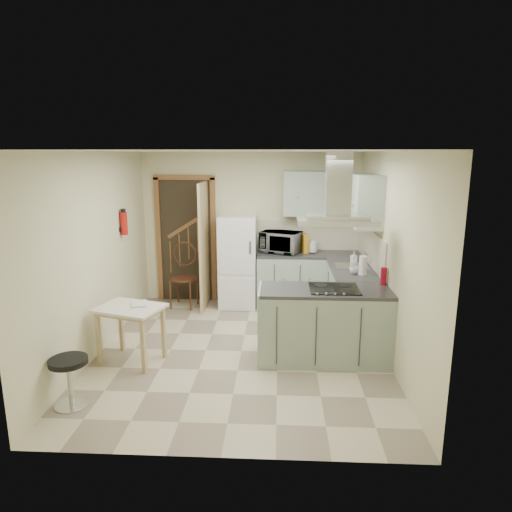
# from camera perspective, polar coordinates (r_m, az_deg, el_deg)

# --- Properties ---
(floor) EXTENTS (4.20, 4.20, 0.00)m
(floor) POSITION_cam_1_polar(r_m,az_deg,el_deg) (5.97, -1.83, -11.79)
(floor) COLOR beige
(floor) RESTS_ON ground
(ceiling) EXTENTS (4.20, 4.20, 0.00)m
(ceiling) POSITION_cam_1_polar(r_m,az_deg,el_deg) (5.43, -2.02, 12.98)
(ceiling) COLOR silver
(ceiling) RESTS_ON back_wall
(back_wall) EXTENTS (3.60, 0.00, 3.60)m
(back_wall) POSITION_cam_1_polar(r_m,az_deg,el_deg) (7.62, -0.59, 3.48)
(back_wall) COLOR beige
(back_wall) RESTS_ON floor
(left_wall) EXTENTS (0.00, 4.20, 4.20)m
(left_wall) POSITION_cam_1_polar(r_m,az_deg,el_deg) (5.99, -19.34, 0.20)
(left_wall) COLOR beige
(left_wall) RESTS_ON floor
(right_wall) EXTENTS (0.00, 4.20, 4.20)m
(right_wall) POSITION_cam_1_polar(r_m,az_deg,el_deg) (5.70, 16.41, -0.20)
(right_wall) COLOR beige
(right_wall) RESTS_ON floor
(doorway) EXTENTS (1.10, 0.12, 2.10)m
(doorway) POSITION_cam_1_polar(r_m,az_deg,el_deg) (7.77, -8.73, 2.01)
(doorway) COLOR brown
(doorway) RESTS_ON floor
(fridge) EXTENTS (0.60, 0.60, 1.50)m
(fridge) POSITION_cam_1_polar(r_m,az_deg,el_deg) (7.44, -2.26, -0.69)
(fridge) COLOR white
(fridge) RESTS_ON floor
(counter_back) EXTENTS (1.08, 0.60, 0.90)m
(counter_back) POSITION_cam_1_polar(r_m,az_deg,el_deg) (7.49, 4.33, -3.00)
(counter_back) COLOR #9EB2A0
(counter_back) RESTS_ON floor
(counter_right) EXTENTS (0.60, 1.95, 0.90)m
(counter_right) POSITION_cam_1_polar(r_m,az_deg,el_deg) (6.92, 11.45, -4.55)
(counter_right) COLOR #9EB2A0
(counter_right) RESTS_ON floor
(splashback) EXTENTS (1.68, 0.02, 0.50)m
(splashback) POSITION_cam_1_polar(r_m,az_deg,el_deg) (7.63, 6.62, 2.64)
(splashback) COLOR beige
(splashback) RESTS_ON counter_back
(wall_cabinet_back) EXTENTS (0.85, 0.35, 0.70)m
(wall_cabinet_back) POSITION_cam_1_polar(r_m,az_deg,el_deg) (7.38, 6.76, 7.78)
(wall_cabinet_back) COLOR #9EB2A0
(wall_cabinet_back) RESTS_ON back_wall
(wall_cabinet_right) EXTENTS (0.35, 0.90, 0.70)m
(wall_cabinet_right) POSITION_cam_1_polar(r_m,az_deg,el_deg) (6.40, 13.47, 6.77)
(wall_cabinet_right) COLOR #9EB2A0
(wall_cabinet_right) RESTS_ON right_wall
(peninsula) EXTENTS (1.55, 0.65, 0.90)m
(peninsula) POSITION_cam_1_polar(r_m,az_deg,el_deg) (5.64, 8.54, -8.48)
(peninsula) COLOR #9EB2A0
(peninsula) RESTS_ON floor
(hob) EXTENTS (0.58, 0.50, 0.01)m
(hob) POSITION_cam_1_polar(r_m,az_deg,el_deg) (5.50, 9.74, -4.04)
(hob) COLOR black
(hob) RESTS_ON peninsula
(extractor_hood) EXTENTS (0.90, 0.55, 0.10)m
(extractor_hood) POSITION_cam_1_polar(r_m,az_deg,el_deg) (5.32, 10.07, 4.38)
(extractor_hood) COLOR silver
(extractor_hood) RESTS_ON ceiling
(sink) EXTENTS (0.45, 0.40, 0.01)m
(sink) POSITION_cam_1_polar(r_m,az_deg,el_deg) (6.63, 11.84, -1.25)
(sink) COLOR silver
(sink) RESTS_ON counter_right
(fire_extinguisher) EXTENTS (0.10, 0.10, 0.32)m
(fire_extinguisher) POSITION_cam_1_polar(r_m,az_deg,el_deg) (6.75, -16.18, 3.92)
(fire_extinguisher) COLOR #B2140F
(fire_extinguisher) RESTS_ON left_wall
(drop_leaf_table) EXTENTS (0.87, 0.75, 0.69)m
(drop_leaf_table) POSITION_cam_1_polar(r_m,az_deg,el_deg) (5.77, -15.29, -9.41)
(drop_leaf_table) COLOR tan
(drop_leaf_table) RESTS_ON floor
(bentwood_chair) EXTENTS (0.49, 0.49, 0.96)m
(bentwood_chair) POSITION_cam_1_polar(r_m,az_deg,el_deg) (7.55, -9.03, -2.76)
(bentwood_chair) COLOR #50281A
(bentwood_chair) RESTS_ON floor
(stool) EXTENTS (0.40, 0.40, 0.51)m
(stool) POSITION_cam_1_polar(r_m,az_deg,el_deg) (5.06, -22.22, -14.36)
(stool) COLOR black
(stool) RESTS_ON floor
(microwave) EXTENTS (0.73, 0.62, 0.34)m
(microwave) POSITION_cam_1_polar(r_m,az_deg,el_deg) (7.40, 3.13, 1.76)
(microwave) COLOR black
(microwave) RESTS_ON counter_back
(kettle) EXTENTS (0.19, 0.19, 0.21)m
(kettle) POSITION_cam_1_polar(r_m,az_deg,el_deg) (7.41, 7.14, 1.18)
(kettle) COLOR silver
(kettle) RESTS_ON counter_back
(cereal_box) EXTENTS (0.11, 0.21, 0.30)m
(cereal_box) POSITION_cam_1_polar(r_m,az_deg,el_deg) (7.42, 6.13, 1.59)
(cereal_box) COLOR #C48717
(cereal_box) RESTS_ON counter_back
(soap_bottle) EXTENTS (0.10, 0.10, 0.17)m
(soap_bottle) POSITION_cam_1_polar(r_m,az_deg,el_deg) (6.85, 12.14, -0.14)
(soap_bottle) COLOR #ADABB8
(soap_bottle) RESTS_ON counter_right
(paper_towel) EXTENTS (0.12, 0.12, 0.27)m
(paper_towel) POSITION_cam_1_polar(r_m,az_deg,el_deg) (6.18, 13.23, -1.12)
(paper_towel) COLOR silver
(paper_towel) RESTS_ON counter_right
(cup) EXTENTS (0.15, 0.15, 0.10)m
(cup) POSITION_cam_1_polar(r_m,az_deg,el_deg) (6.23, 12.18, -1.75)
(cup) COLOR silver
(cup) RESTS_ON counter_right
(red_bottle) EXTENTS (0.10, 0.10, 0.21)m
(red_bottle) POSITION_cam_1_polar(r_m,az_deg,el_deg) (5.80, 15.66, -2.42)
(red_bottle) COLOR maroon
(red_bottle) RESTS_ON peninsula
(book) EXTENTS (0.24, 0.29, 0.11)m
(book) POSITION_cam_1_polar(r_m,az_deg,el_deg) (5.69, -15.34, -5.41)
(book) COLOR maroon
(book) RESTS_ON drop_leaf_table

